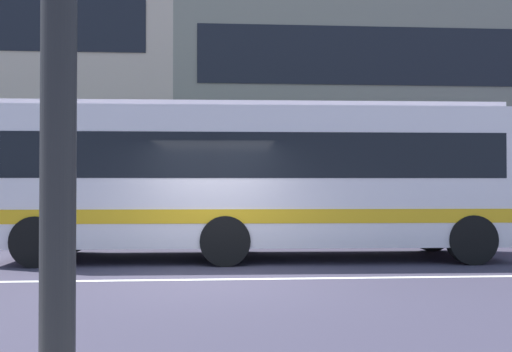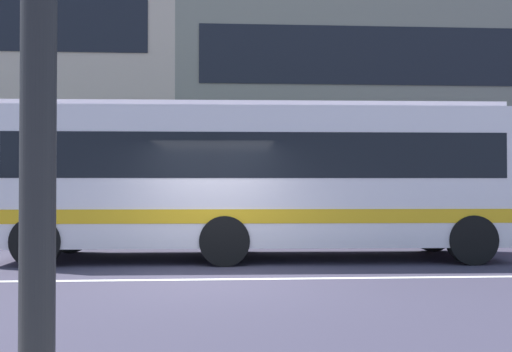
# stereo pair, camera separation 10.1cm
# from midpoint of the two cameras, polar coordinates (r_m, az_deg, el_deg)

# --- Properties ---
(ground_plane) EXTENTS (160.00, 160.00, 0.00)m
(ground_plane) POSITION_cam_midpoint_polar(r_m,az_deg,el_deg) (9.68, -4.98, -10.50)
(ground_plane) COLOR #393547
(lane_centre_line) EXTENTS (60.00, 0.16, 0.01)m
(lane_centre_line) POSITION_cam_midpoint_polar(r_m,az_deg,el_deg) (9.67, -4.98, -10.47)
(lane_centre_line) COLOR silver
(lane_centre_line) RESTS_ON ground_plane
(hedge_row_far) EXTENTS (19.25, 1.10, 0.83)m
(hedge_row_far) POSITION_cam_midpoint_polar(r_m,az_deg,el_deg) (16.86, -17.48, -4.94)
(hedge_row_far) COLOR #3C6135
(hedge_row_far) RESTS_ON ground_plane
(apartment_block_right) EXTENTS (22.94, 11.18, 11.49)m
(apartment_block_right) POSITION_cam_midpoint_polar(r_m,az_deg,el_deg) (28.99, 15.85, 7.34)
(apartment_block_right) COLOR gray
(apartment_block_right) RESTS_ON ground_plane
(transit_bus) EXTENTS (10.73, 2.78, 3.32)m
(transit_bus) POSITION_cam_midpoint_polar(r_m,az_deg,el_deg) (12.26, -0.30, 0.10)
(transit_bus) COLOR silver
(transit_bus) RESTS_ON ground_plane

